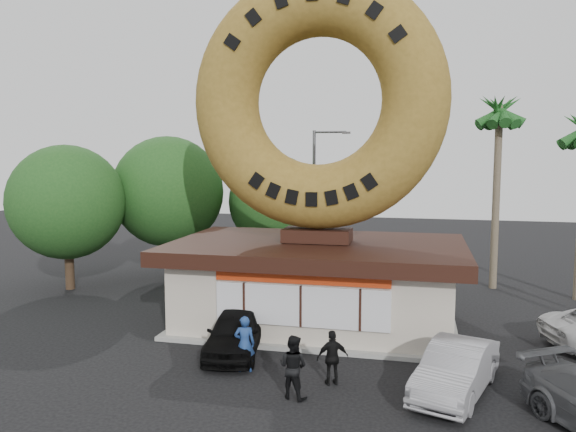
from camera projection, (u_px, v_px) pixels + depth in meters
The scene contains 13 objects.
ground at pixel (280, 385), 16.25m from camera, with size 90.00×90.00×0.00m, color black.
donut_shop at pixel (317, 280), 21.85m from camera, with size 11.20×7.20×3.80m.
giant_donut at pixel (318, 101), 21.12m from camera, with size 9.69×9.69×2.47m, color olive.
tree_west at pixel (168, 192), 30.48m from camera, with size 6.00×6.00×7.65m.
tree_mid at pixel (275, 202), 31.24m from camera, with size 5.20×5.20×6.63m.
tree_far at pixel (67, 202), 27.44m from camera, with size 5.60×5.60×7.14m.
palm_near at pixel (499, 118), 27.19m from camera, with size 2.60×2.60×9.75m.
street_lamp at pixel (316, 193), 31.67m from camera, with size 2.11×0.20×8.00m.
person_left at pixel (245, 344), 17.19m from camera, with size 0.64×0.42×1.74m, color navy.
person_center at pixel (293, 367), 15.31m from camera, with size 0.85×0.67×1.76m, color black.
person_right at pixel (333, 358), 16.20m from camera, with size 0.94×0.39×1.61m, color black.
car_black at pixel (235, 332), 18.79m from camera, with size 1.68×4.19×1.43m, color black.
car_silver at pixel (456, 369), 15.60m from camera, with size 1.50×4.31×1.42m, color #9B9A9F.
Camera 1 is at (3.79, -15.15, 6.63)m, focal length 35.00 mm.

